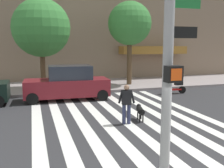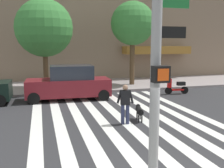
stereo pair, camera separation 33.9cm
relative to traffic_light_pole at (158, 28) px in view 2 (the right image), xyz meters
The scene contains 10 objects.
ground_plane 7.59m from the traffic_light_pole, 80.37° to the left, with size 160.00×160.00×0.00m, color #2B2B2D.
sidewalk_far 16.19m from the traffic_light_pole, 85.92° to the left, with size 80.00×6.00×0.15m, color gray.
crosswalk_stripes 7.64m from the traffic_light_pole, 77.86° to the left, with size 7.65×11.69×0.01m.
traffic_light_pole is the anchor object (origin of this frame).
parked_car_behind_first 11.50m from the traffic_light_pole, 91.56° to the left, with size 4.93×2.10×2.03m.
parked_scooter 13.25m from the traffic_light_pole, 58.58° to the left, with size 1.63×0.50×1.11m.
street_tree_nearest 14.70m from the traffic_light_pole, 96.10° to the left, with size 3.96×3.96×6.20m.
street_tree_middle 15.79m from the traffic_light_pole, 71.47° to the left, with size 3.33×3.33×6.37m.
pedestrian_dog_walker 6.41m from the traffic_light_pole, 76.70° to the left, with size 0.70×0.32×1.64m.
dog_on_leash 7.05m from the traffic_light_pole, 70.82° to the left, with size 0.42×1.06×0.65m.
Camera 2 is at (-3.07, -4.54, 3.24)m, focal length 41.41 mm.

